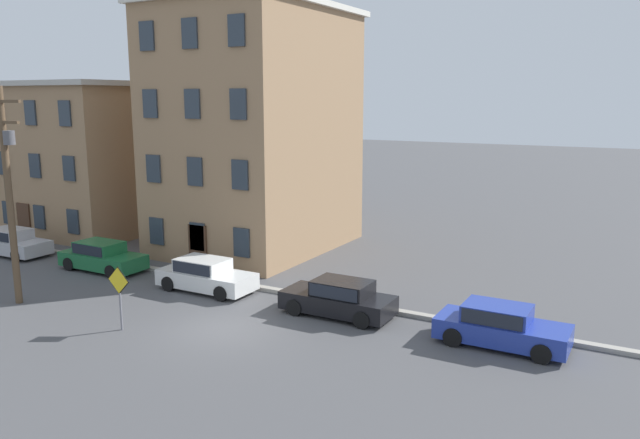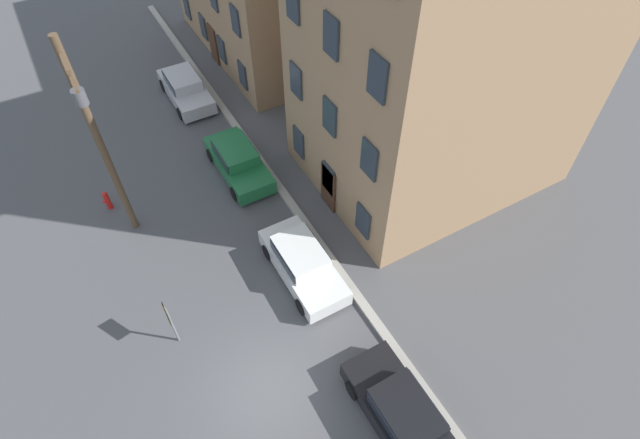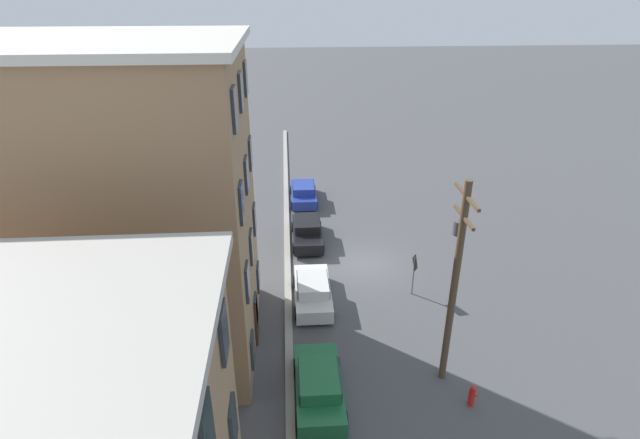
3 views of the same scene
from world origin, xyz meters
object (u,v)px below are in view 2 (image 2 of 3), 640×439
object	(u,v)px
car_silver	(185,87)
car_white	(302,262)
car_black	(402,413)
caution_sign	(169,318)
fire_hydrant	(107,200)
utility_pole	(97,137)
car_green	(238,160)

from	to	relation	value
car_silver	car_white	size ratio (longest dim) A/B	1.00
car_silver	car_black	xyz separation A→B (m)	(19.93, 0.03, 0.00)
caution_sign	car_black	bearing A→B (deg)	40.02
car_black	fire_hydrant	size ratio (longest dim) A/B	4.58
caution_sign	utility_pole	distance (m)	6.91
car_black	utility_pole	distance (m)	13.95
car_black	fire_hydrant	distance (m)	15.07
car_white	fire_hydrant	size ratio (longest dim) A/B	4.58
car_white	car_black	xyz separation A→B (m)	(6.65, -0.02, 0.00)
caution_sign	fire_hydrant	distance (m)	7.77
car_silver	car_white	distance (m)	13.29
car_white	car_black	distance (m)	6.65
caution_sign	car_silver	bearing A→B (deg)	159.10
car_silver	caution_sign	distance (m)	14.67
car_silver	utility_pole	size ratio (longest dim) A/B	0.50
fire_hydrant	utility_pole	bearing A→B (deg)	22.35
fire_hydrant	caution_sign	bearing A→B (deg)	3.72
caution_sign	utility_pole	bearing A→B (deg)	178.34
car_silver	caution_sign	bearing A→B (deg)	-20.90
utility_pole	car_green	bearing A→B (deg)	100.17
car_green	utility_pole	distance (m)	6.78
car_silver	utility_pole	world-z (taller)	utility_pole
car_silver	utility_pole	xyz separation A→B (m)	(7.65, -5.05, 4.21)
car_green	car_black	world-z (taller)	same
caution_sign	fire_hydrant	world-z (taller)	caution_sign
car_black	caution_sign	xyz separation A→B (m)	(-6.26, -5.25, 0.85)
car_silver	car_green	world-z (taller)	same
car_silver	car_green	size ratio (longest dim) A/B	1.00
car_green	utility_pole	xyz separation A→B (m)	(0.94, -5.23, 4.21)
car_green	fire_hydrant	distance (m)	5.95
car_silver	fire_hydrant	xyz separation A→B (m)	(6.01, -5.72, -0.27)
fire_hydrant	car_silver	bearing A→B (deg)	136.40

